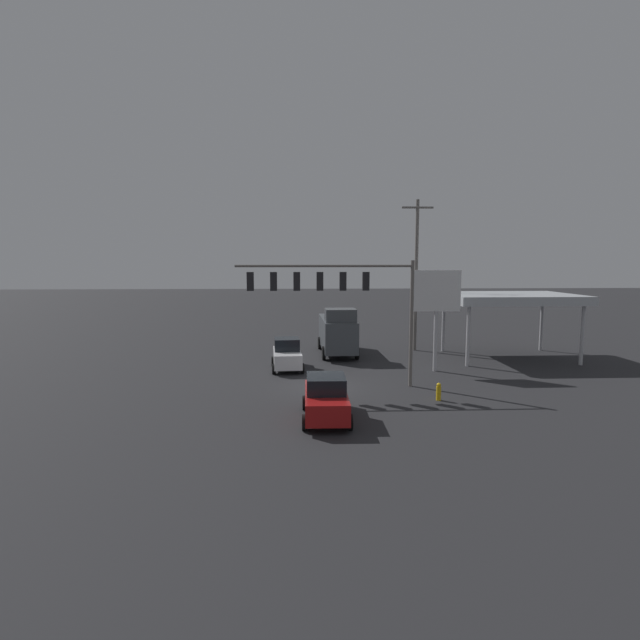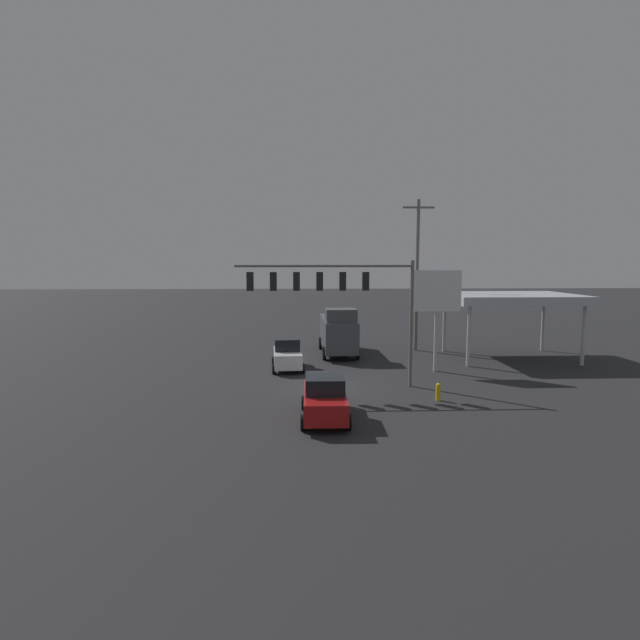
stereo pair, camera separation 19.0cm
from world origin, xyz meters
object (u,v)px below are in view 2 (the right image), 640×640
traffic_signal_assembly (333,289)px  hatchback_crossing (287,355)px  utility_pole (417,272)px  fire_hydrant (438,392)px  sedan_far (325,398)px  price_sign (437,296)px  delivery_truck (338,332)px

traffic_signal_assembly → hatchback_crossing: 6.96m
hatchback_crossing → utility_pole: bearing=119.7°
traffic_signal_assembly → fire_hydrant: 7.64m
sedan_far → price_sign: bearing=142.6°
utility_pole → delivery_truck: size_ratio=1.68×
utility_pole → delivery_truck: bearing=13.5°
sedan_far → fire_hydrant: bearing=116.3°
utility_pole → fire_hydrant: 15.24m
sedan_far → fire_hydrant: size_ratio=5.03×
delivery_truck → sedan_far: bearing=-7.7°
utility_pole → sedan_far: (7.86, 16.73, -5.09)m
hatchback_crossing → sedan_far: (-1.90, 10.29, 0.00)m
delivery_truck → sedan_far: (1.73, 15.26, -0.74)m
delivery_truck → sedan_far: size_ratio=1.55×
traffic_signal_assembly → utility_pole: 13.21m
price_sign → utility_pole: bearing=-93.6°
utility_pole → sedan_far: 19.17m
utility_pole → price_sign: (0.46, 7.38, -1.29)m
delivery_truck → hatchback_crossing: size_ratio=1.76×
traffic_signal_assembly → fire_hydrant: bearing=149.9°
traffic_signal_assembly → sedan_far: size_ratio=2.17×
price_sign → sedan_far: price_sign is taller
traffic_signal_assembly → sedan_far: (0.73, 5.62, -4.45)m
price_sign → sedan_far: (7.40, 9.36, -3.79)m
utility_pole → sedan_far: utility_pole is taller
utility_pole → sedan_far: bearing=64.9°
hatchback_crossing → sedan_far: bearing=6.7°
price_sign → delivery_truck: (5.67, -5.91, -3.05)m
traffic_signal_assembly → hatchback_crossing: traffic_signal_assembly is taller
traffic_signal_assembly → utility_pole: (-7.12, -11.11, 0.64)m
traffic_signal_assembly → utility_pole: size_ratio=0.84×
hatchback_crossing → sedan_far: 10.46m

